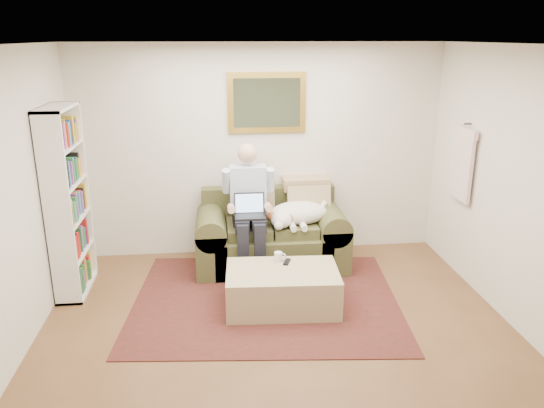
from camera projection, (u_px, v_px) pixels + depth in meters
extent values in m
cube|color=brown|center=(285.00, 360.00, 4.56)|extent=(4.50, 5.00, 0.01)
cube|color=white|center=(288.00, 46.00, 3.77)|extent=(4.50, 5.00, 0.01)
cube|color=silver|center=(259.00, 152.00, 6.53)|extent=(4.50, 0.01, 2.60)
cube|color=#301F13|center=(266.00, 300.00, 5.60)|extent=(2.94, 2.44, 0.01)
cube|color=brown|center=(271.00, 249.00, 6.38)|extent=(1.35, 0.87, 0.44)
cube|color=brown|center=(268.00, 204.00, 6.60)|extent=(1.64, 0.19, 0.45)
cube|color=brown|center=(212.00, 247.00, 6.29)|extent=(0.36, 0.87, 0.90)
cube|color=brown|center=(329.00, 242.00, 6.43)|extent=(0.36, 0.87, 0.90)
cube|color=brown|center=(249.00, 229.00, 6.21)|extent=(0.51, 0.58, 0.13)
cube|color=brown|center=(294.00, 227.00, 6.27)|extent=(0.51, 0.58, 0.13)
cube|color=black|center=(250.00, 216.00, 5.96)|extent=(0.35, 0.24, 0.02)
cube|color=black|center=(249.00, 203.00, 6.03)|extent=(0.35, 0.07, 0.24)
cube|color=#99BFF2|center=(249.00, 203.00, 6.03)|extent=(0.31, 0.05, 0.21)
cube|color=#CBB987|center=(282.00, 289.00, 5.40)|extent=(1.17, 0.78, 0.41)
cylinder|color=white|center=(278.00, 257.00, 5.54)|extent=(0.08, 0.08, 0.10)
cube|color=black|center=(287.00, 262.00, 5.51)|extent=(0.10, 0.16, 0.02)
cube|color=gold|center=(267.00, 103.00, 6.33)|extent=(0.94, 0.04, 0.72)
cube|color=gray|center=(267.00, 103.00, 6.31)|extent=(0.80, 0.01, 0.58)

